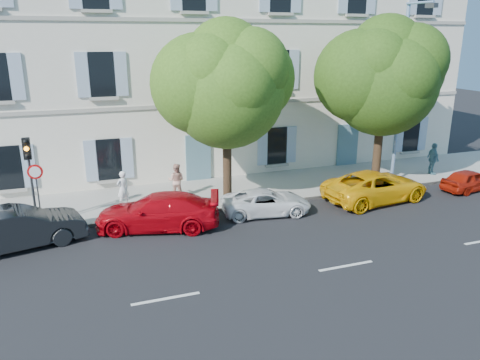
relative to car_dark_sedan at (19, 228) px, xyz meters
name	(u,v)px	position (x,y,z in m)	size (l,w,h in m)	color
ground	(293,223)	(10.23, -1.17, -0.74)	(90.00, 90.00, 0.00)	black
sidewalk	(254,189)	(10.23, 3.28, -0.67)	(36.00, 4.50, 0.15)	#A09E96
kerb	(271,203)	(10.23, 1.11, -0.66)	(36.00, 0.16, 0.16)	#9E998E
building	(218,60)	(10.23, 9.03, 5.26)	(28.00, 7.00, 12.00)	silver
car_dark_sedan	(19,228)	(0.00, 0.00, 0.00)	(1.57, 4.52, 1.49)	black
car_red_coupe	(158,212)	(4.96, 0.10, -0.05)	(1.95, 4.81, 1.40)	#AC040E
car_white_coupe	(266,202)	(9.57, 0.11, -0.22)	(1.75, 3.80, 1.06)	white
car_yellow_supercar	(376,186)	(14.93, -0.03, -0.05)	(2.31, 5.01, 1.39)	#F3AD0A
car_red_hatchback	(469,180)	(20.18, -0.28, -0.21)	(1.25, 3.11, 1.06)	#A31A0A
tree_left	(227,91)	(8.39, 1.81, 4.33)	(4.94, 4.94, 7.65)	#3A2819
tree_right	(384,82)	(16.19, 1.77, 4.43)	(5.08, 5.08, 7.83)	#3A2819
traffic_light	(29,163)	(0.46, 1.64, 1.95)	(0.28, 0.40, 3.51)	#383A3D
road_sign	(36,182)	(0.64, 1.57, 1.19)	(0.57, 0.09, 2.48)	#383A3D
street_lamp	(403,86)	(17.12, 1.52, 4.27)	(0.34, 1.84, 8.59)	#7293BF
pedestrian_a	(123,189)	(3.92, 2.69, 0.20)	(0.58, 0.38, 1.59)	white
pedestrian_b	(176,181)	(6.36, 3.12, 0.20)	(0.77, 0.60, 1.59)	tan
pedestrian_c	(433,159)	(20.09, 2.21, 0.26)	(1.00, 0.42, 1.71)	teal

